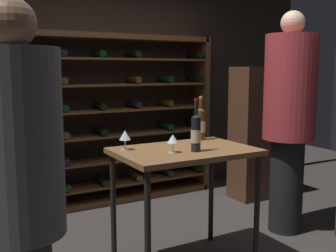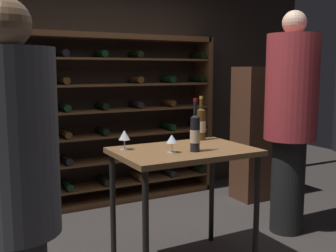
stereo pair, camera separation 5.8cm
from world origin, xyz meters
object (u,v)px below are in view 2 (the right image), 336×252
(person_host_in_suit, at_px, (14,184))
(display_cabinet, at_px, (254,134))
(person_bystander_red_print, at_px, (291,113))
(wine_rack, at_px, (102,120))
(wine_bottle_red_label, at_px, (195,132))
(wine_glass_stemmed_left, at_px, (172,140))
(tasting_table, at_px, (184,163))
(wine_glass_stemmed_right, at_px, (124,136))
(wine_bottle_black_capsule, at_px, (201,124))

(person_host_in_suit, bearing_deg, display_cabinet, -123.63)
(person_bystander_red_print, height_order, display_cabinet, person_bystander_red_print)
(wine_rack, xyz_separation_m, person_bystander_red_print, (1.25, -1.64, 0.18))
(wine_bottle_red_label, bearing_deg, wine_glass_stemmed_left, 166.38)
(tasting_table, height_order, wine_bottle_red_label, wine_bottle_red_label)
(display_cabinet, xyz_separation_m, wine_glass_stemmed_right, (-2.01, -0.90, 0.26))
(tasting_table, height_order, wine_bottle_black_capsule, wine_bottle_black_capsule)
(person_bystander_red_print, distance_m, wine_glass_stemmed_right, 1.63)
(wine_bottle_black_capsule, bearing_deg, wine_rack, 103.37)
(person_bystander_red_print, bearing_deg, wine_rack, 62.00)
(wine_bottle_black_capsule, height_order, wine_glass_stemmed_left, wine_bottle_black_capsule)
(wine_bottle_black_capsule, relative_size, wine_glass_stemmed_left, 2.82)
(wine_glass_stemmed_left, bearing_deg, wine_glass_stemmed_right, 134.20)
(person_host_in_suit, distance_m, wine_glass_stemmed_left, 1.31)
(person_bystander_red_print, bearing_deg, tasting_table, 121.25)
(person_bystander_red_print, distance_m, wine_glass_stemmed_left, 1.39)
(person_host_in_suit, distance_m, wine_bottle_red_label, 1.45)
(wine_bottle_red_label, xyz_separation_m, wine_glass_stemmed_right, (-0.43, 0.31, -0.04))
(person_host_in_suit, height_order, wine_bottle_red_label, person_host_in_suit)
(person_bystander_red_print, xyz_separation_m, wine_bottle_red_label, (-1.20, -0.26, -0.06))
(person_host_in_suit, bearing_deg, tasting_table, -127.16)
(tasting_table, relative_size, person_host_in_suit, 0.56)
(wine_glass_stemmed_right, bearing_deg, person_host_in_suit, -135.75)
(person_host_in_suit, xyz_separation_m, wine_glass_stemmed_right, (0.90, 0.88, 0.02))
(display_cabinet, xyz_separation_m, wine_glass_stemmed_left, (-1.75, -1.16, 0.25))
(person_host_in_suit, relative_size, wine_glass_stemmed_right, 12.48)
(wine_glass_stemmed_left, relative_size, wine_glass_stemmed_right, 0.89)
(display_cabinet, bearing_deg, wine_bottle_black_capsule, -147.62)
(wine_glass_stemmed_left, bearing_deg, wine_bottle_red_label, -13.62)
(person_host_in_suit, distance_m, display_cabinet, 3.42)
(wine_bottle_black_capsule, bearing_deg, wine_bottle_red_label, -127.84)
(wine_rack, relative_size, wine_glass_stemmed_left, 21.16)
(display_cabinet, distance_m, wine_glass_stemmed_left, 2.12)
(wine_bottle_black_capsule, relative_size, wine_bottle_red_label, 0.96)
(person_host_in_suit, bearing_deg, wine_rack, -92.40)
(person_bystander_red_print, xyz_separation_m, display_cabinet, (0.38, 0.94, -0.36))
(person_host_in_suit, relative_size, wine_glass_stemmed_left, 13.95)
(display_cabinet, bearing_deg, wine_rack, 156.95)
(wine_rack, distance_m, wine_bottle_black_capsule, 1.55)
(person_host_in_suit, distance_m, wine_bottle_black_capsule, 1.90)
(wine_glass_stemmed_right, bearing_deg, display_cabinet, 24.07)
(person_host_in_suit, height_order, wine_bottle_black_capsule, person_host_in_suit)
(person_host_in_suit, relative_size, display_cabinet, 1.18)
(wine_bottle_black_capsule, xyz_separation_m, wine_glass_stemmed_left, (-0.48, -0.36, -0.05))
(person_host_in_suit, relative_size, wine_bottle_black_capsule, 4.95)
(wine_rack, relative_size, wine_glass_stemmed_right, 18.93)
(wine_bottle_red_label, relative_size, wine_glass_stemmed_left, 2.94)
(wine_bottle_black_capsule, bearing_deg, person_host_in_suit, -149.42)
(wine_bottle_red_label, bearing_deg, person_host_in_suit, -156.76)
(wine_glass_stemmed_left, bearing_deg, person_bystander_red_print, 9.15)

